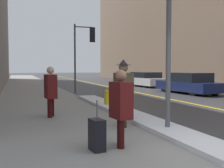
% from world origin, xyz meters
% --- Properties ---
extents(ground_plane, '(160.00, 160.00, 0.00)m').
position_xyz_m(ground_plane, '(0.00, 0.00, 0.00)').
color(ground_plane, '#38383A').
extents(sidewalk_slab, '(4.00, 80.00, 0.01)m').
position_xyz_m(sidewalk_slab, '(-2.00, 15.00, 0.01)').
color(sidewalk_slab, gray).
rests_on(sidewalk_slab, ground).
extents(road_centre_stripe, '(0.16, 80.00, 0.00)m').
position_xyz_m(road_centre_stripe, '(4.00, 15.00, 0.00)').
color(road_centre_stripe, gold).
rests_on(road_centre_stripe, ground).
extents(snow_bank_curb, '(0.86, 10.58, 0.12)m').
position_xyz_m(snow_bank_curb, '(0.26, 4.70, 0.06)').
color(snow_bank_curb, white).
rests_on(snow_bank_curb, ground).
extents(traffic_light_near, '(1.31, 0.32, 4.18)m').
position_xyz_m(traffic_light_near, '(0.93, 12.91, 3.02)').
color(traffic_light_near, '#515156').
rests_on(traffic_light_near, ground).
extents(pedestrian_in_glasses, '(0.34, 0.52, 1.51)m').
position_xyz_m(pedestrian_in_glasses, '(-1.25, 1.00, 0.84)').
color(pedestrian_in_glasses, '#340C0C').
rests_on(pedestrian_in_glasses, ground).
extents(pedestrian_nearside, '(0.38, 0.58, 1.76)m').
position_xyz_m(pedestrian_nearside, '(-0.53, 2.72, 0.96)').
color(pedestrian_nearside, '#2A241B').
rests_on(pedestrian_nearside, ground).
extents(pedestrian_trailing, '(0.36, 0.55, 1.58)m').
position_xyz_m(pedestrian_trailing, '(-2.15, 4.79, 0.88)').
color(pedestrian_trailing, '#340C0C').
rests_on(pedestrian_trailing, ground).
extents(parked_car_navy, '(2.08, 4.67, 1.24)m').
position_xyz_m(parked_car_navy, '(6.69, 10.38, 0.59)').
color(parked_car_navy, navy).
rests_on(parked_car_navy, ground).
extents(parked_car_white, '(2.18, 4.62, 1.17)m').
position_xyz_m(parked_car_white, '(6.90, 16.81, 0.57)').
color(parked_car_white, silver).
rests_on(parked_car_white, ground).
extents(rolling_suitcase, '(0.26, 0.38, 0.95)m').
position_xyz_m(rolling_suitcase, '(-1.76, 0.89, 0.30)').
color(rolling_suitcase, black).
rests_on(rolling_suitcase, ground).
extents(fire_hydrant, '(0.20, 0.20, 0.70)m').
position_xyz_m(fire_hydrant, '(0.18, 6.31, 0.35)').
color(fire_hydrant, gold).
rests_on(fire_hydrant, ground).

